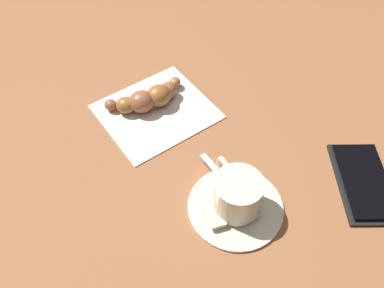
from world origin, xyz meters
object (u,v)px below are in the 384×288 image
(saucer, at_px, (235,206))
(cell_phone, at_px, (364,181))
(napkin, at_px, (156,111))
(croissant, at_px, (148,98))
(espresso_cup, at_px, (237,193))
(teaspoon, at_px, (239,195))
(sugar_packet, at_px, (211,205))

(saucer, xyz_separation_m, cell_phone, (0.04, 0.18, 0.00))
(saucer, xyz_separation_m, napkin, (-0.21, -0.03, -0.00))
(saucer, distance_m, croissant, 0.23)
(espresso_cup, xyz_separation_m, cell_phone, (0.04, 0.18, -0.03))
(espresso_cup, distance_m, croissant, 0.23)
(espresso_cup, distance_m, teaspoon, 0.03)
(cell_phone, bearing_deg, napkin, -139.90)
(sugar_packet, relative_size, croissant, 0.47)
(espresso_cup, height_order, sugar_packet, espresso_cup)
(napkin, relative_size, croissant, 1.19)
(espresso_cup, xyz_separation_m, napkin, (-0.21, -0.03, -0.03))
(teaspoon, xyz_separation_m, napkin, (-0.20, -0.04, -0.01))
(espresso_cup, relative_size, croissant, 0.64)
(espresso_cup, xyz_separation_m, teaspoon, (-0.01, 0.01, -0.02))
(saucer, relative_size, cell_phone, 0.85)
(teaspoon, relative_size, cell_phone, 0.84)
(saucer, height_order, teaspoon, teaspoon)
(saucer, height_order, sugar_packet, sugar_packet)
(cell_phone, bearing_deg, espresso_cup, -103.36)
(sugar_packet, bearing_deg, espresso_cup, 79.31)
(teaspoon, distance_m, cell_phone, 0.18)
(napkin, bearing_deg, croissant, -159.58)
(saucer, xyz_separation_m, teaspoon, (-0.01, 0.01, 0.01))
(saucer, xyz_separation_m, sugar_packet, (-0.01, -0.03, 0.01))
(saucer, relative_size, sugar_packet, 1.90)
(saucer, bearing_deg, sugar_packet, -110.92)
(croissant, height_order, cell_phone, croissant)
(saucer, bearing_deg, croissant, -170.82)
(napkin, height_order, croissant, croissant)
(espresso_cup, relative_size, sugar_packet, 1.35)
(espresso_cup, relative_size, napkin, 0.54)
(saucer, bearing_deg, espresso_cup, -174.80)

